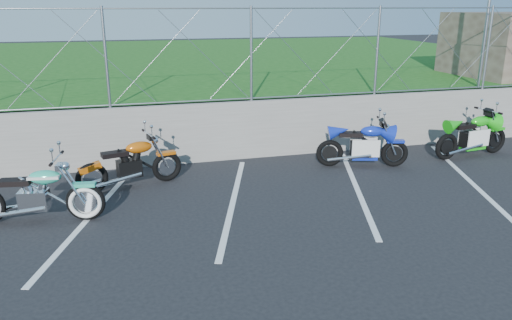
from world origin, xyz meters
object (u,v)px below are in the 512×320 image
object	(u,v)px
cruiser_turquoise	(37,197)
naked_orange	(132,165)
sportbike_green	(473,137)
sportbike_blue	(364,147)

from	to	relation	value
cruiser_turquoise	naked_orange	xyz separation A→B (m)	(1.50, 1.25, 0.00)
sportbike_green	sportbike_blue	size ratio (longest dim) A/B	1.06
sportbike_green	sportbike_blue	xyz separation A→B (m)	(-2.74, -0.03, -0.02)
sportbike_green	sportbike_blue	distance (m)	2.74
sportbike_green	sportbike_blue	bearing A→B (deg)	173.71
sportbike_green	cruiser_turquoise	bearing A→B (deg)	-178.84
cruiser_turquoise	naked_orange	distance (m)	1.95
sportbike_blue	naked_orange	bearing A→B (deg)	-163.64
cruiser_turquoise	naked_orange	world-z (taller)	cruiser_turquoise
cruiser_turquoise	sportbike_green	xyz separation A→B (m)	(9.04, 1.28, 0.02)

